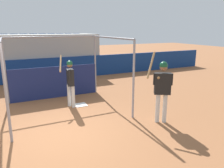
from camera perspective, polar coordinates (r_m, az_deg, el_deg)
name	(u,v)px	position (r m, az deg, el deg)	size (l,w,h in m)	color
ground_plane	(59,136)	(6.25, -13.68, -13.01)	(60.00, 60.00, 0.00)	#935B38
outfield_wall	(30,71)	(12.55, -20.58, 3.28)	(24.00, 0.12, 1.24)	navy
bleacher_section	(27,56)	(13.71, -21.34, 6.77)	(8.15, 2.40, 2.52)	#9E9E99
batting_cage	(57,74)	(8.74, -14.12, 2.56)	(3.68, 3.34, 2.54)	gray
home_plate	(81,105)	(8.41, -8.19, -5.41)	(0.44, 0.44, 0.02)	white
player_batter	(70,79)	(8.04, -10.90, 1.18)	(0.53, 0.89, 1.86)	silver
player_waiting	(162,86)	(6.68, 12.97, -0.42)	(0.82, 0.59, 2.15)	silver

